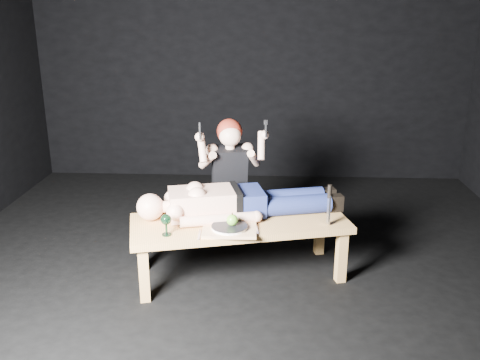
% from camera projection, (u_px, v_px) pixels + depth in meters
% --- Properties ---
extents(ground, '(5.00, 5.00, 0.00)m').
position_uv_depth(ground, '(242.00, 273.00, 4.02)').
color(ground, black).
rests_on(ground, ground).
extents(back_wall, '(5.00, 0.00, 5.00)m').
position_uv_depth(back_wall, '(252.00, 50.00, 5.92)').
color(back_wall, black).
rests_on(back_wall, ground).
extents(table, '(1.70, 0.97, 0.45)m').
position_uv_depth(table, '(240.00, 248.00, 3.93)').
color(table, tan).
rests_on(table, ground).
extents(lying_man, '(1.63, 0.84, 0.26)m').
position_uv_depth(lying_man, '(243.00, 198.00, 3.95)').
color(lying_man, beige).
rests_on(lying_man, table).
extents(kneeling_woman, '(0.73, 0.79, 1.15)m').
position_uv_depth(kneeling_woman, '(229.00, 181.00, 4.35)').
color(kneeling_woman, black).
rests_on(kneeling_woman, ground).
extents(serving_tray, '(0.38, 0.28, 0.02)m').
position_uv_depth(serving_tray, '(229.00, 230.00, 3.66)').
color(serving_tray, tan).
rests_on(serving_tray, table).
extents(plate, '(0.26, 0.26, 0.02)m').
position_uv_depth(plate, '(229.00, 227.00, 3.65)').
color(plate, white).
rests_on(plate, serving_tray).
extents(apple, '(0.08, 0.08, 0.08)m').
position_uv_depth(apple, '(232.00, 220.00, 3.65)').
color(apple, '#68AB29').
rests_on(apple, plate).
extents(goblet, '(0.09, 0.09, 0.15)m').
position_uv_depth(goblet, '(166.00, 225.00, 3.58)').
color(goblet, black).
rests_on(goblet, table).
extents(fork_flat, '(0.02, 0.17, 0.01)m').
position_uv_depth(fork_flat, '(199.00, 235.00, 3.60)').
color(fork_flat, '#B2B2B7').
rests_on(fork_flat, table).
extents(knife_flat, '(0.03, 0.17, 0.01)m').
position_uv_depth(knife_flat, '(257.00, 229.00, 3.69)').
color(knife_flat, '#B2B2B7').
rests_on(knife_flat, table).
extents(spoon_flat, '(0.15, 0.10, 0.01)m').
position_uv_depth(spoon_flat, '(245.00, 226.00, 3.74)').
color(spoon_flat, '#B2B2B7').
rests_on(spoon_flat, table).
extents(carving_knife, '(0.05, 0.05, 0.31)m').
position_uv_depth(carving_knife, '(329.00, 205.00, 3.73)').
color(carving_knife, '#B2B2B7').
rests_on(carving_knife, table).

